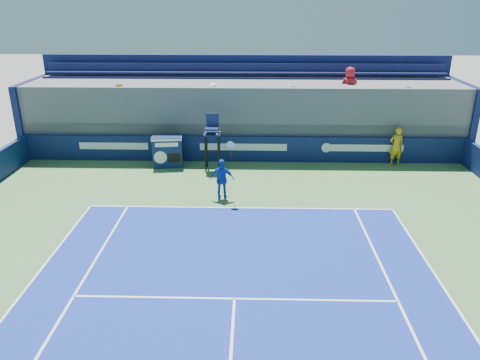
{
  "coord_description": "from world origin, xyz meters",
  "views": [
    {
      "loc": [
        0.41,
        -3.51,
        7.14
      ],
      "look_at": [
        0.0,
        11.5,
        1.25
      ],
      "focal_mm": 35.0,
      "sensor_mm": 36.0,
      "label": 1
    }
  ],
  "objects_px": {
    "ball_person": "(396,146)",
    "tennis_player": "(222,179)",
    "umpire_chair": "(212,136)",
    "match_clock": "(167,151)"
  },
  "relations": [
    {
      "from": "match_clock",
      "to": "tennis_player",
      "type": "xyz_separation_m",
      "value": [
        2.68,
        -3.56,
        0.05
      ]
    },
    {
      "from": "match_clock",
      "to": "umpire_chair",
      "type": "relative_size",
      "value": 0.56
    },
    {
      "from": "ball_person",
      "to": "match_clock",
      "type": "xyz_separation_m",
      "value": [
        -10.27,
        -0.47,
        -0.15
      ]
    },
    {
      "from": "umpire_chair",
      "to": "tennis_player",
      "type": "xyz_separation_m",
      "value": [
        0.63,
        -3.23,
        -0.73
      ]
    },
    {
      "from": "umpire_chair",
      "to": "match_clock",
      "type": "bearing_deg",
      "value": 170.92
    },
    {
      "from": "ball_person",
      "to": "umpire_chair",
      "type": "distance_m",
      "value": 8.28
    },
    {
      "from": "umpire_chair",
      "to": "tennis_player",
      "type": "height_order",
      "value": "tennis_player"
    },
    {
      "from": "match_clock",
      "to": "tennis_player",
      "type": "bearing_deg",
      "value": -53.02
    },
    {
      "from": "ball_person",
      "to": "match_clock",
      "type": "height_order",
      "value": "ball_person"
    },
    {
      "from": "ball_person",
      "to": "tennis_player",
      "type": "xyz_separation_m",
      "value": [
        -7.59,
        -4.03,
        -0.09
      ]
    }
  ]
}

